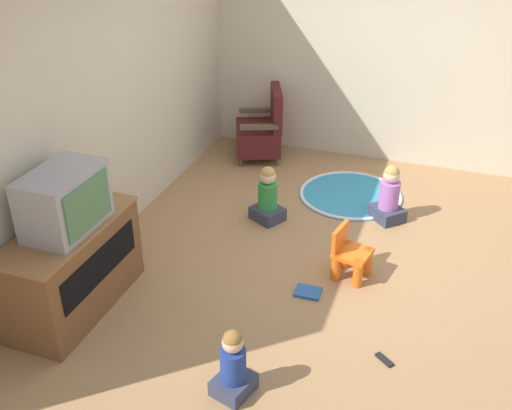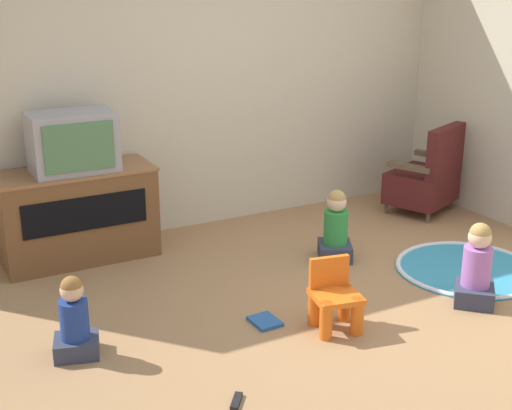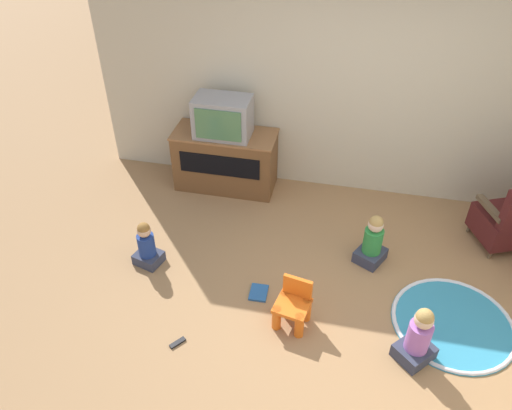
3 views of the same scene
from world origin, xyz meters
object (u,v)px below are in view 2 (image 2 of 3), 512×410
(television, at_px, (73,142))
(black_armchair, at_px, (426,178))
(tv_cabinet, at_px, (78,213))
(child_watching_left, at_px, (476,269))
(book, at_px, (265,321))
(child_watching_right, at_px, (336,229))
(child_watching_center, at_px, (75,322))
(remote_control, at_px, (236,401))
(yellow_kid_chair, at_px, (335,301))

(television, distance_m, black_armchair, 3.29)
(tv_cabinet, relative_size, child_watching_left, 2.06)
(child_watching_left, height_order, book, child_watching_left)
(child_watching_left, relative_size, book, 2.72)
(tv_cabinet, height_order, television, television)
(tv_cabinet, height_order, child_watching_right, tv_cabinet)
(black_armchair, distance_m, child_watching_center, 3.79)
(child_watching_left, bearing_deg, book, 116.95)
(television, height_order, child_watching_right, television)
(child_watching_right, bearing_deg, child_watching_center, 130.99)
(remote_control, bearing_deg, yellow_kid_chair, -26.17)
(black_armchair, bearing_deg, child_watching_left, 36.67)
(remote_control, bearing_deg, child_watching_right, -10.58)
(black_armchair, relative_size, remote_control, 5.90)
(child_watching_left, distance_m, remote_control, 2.05)
(yellow_kid_chair, height_order, child_watching_left, child_watching_left)
(television, height_order, child_watching_center, television)
(yellow_kid_chair, distance_m, child_watching_left, 1.08)
(child_watching_right, height_order, remote_control, child_watching_right)
(child_watching_right, bearing_deg, yellow_kid_chair, 173.41)
(tv_cabinet, height_order, black_armchair, black_armchair)
(tv_cabinet, bearing_deg, remote_control, -85.29)
(tv_cabinet, distance_m, child_watching_right, 2.06)
(child_watching_center, relative_size, book, 2.38)
(yellow_kid_chair, bearing_deg, child_watching_left, 2.72)
(yellow_kid_chair, distance_m, child_watching_right, 1.17)
(tv_cabinet, bearing_deg, television, -90.00)
(tv_cabinet, height_order, child_watching_left, tv_cabinet)
(child_watching_center, xyz_separation_m, child_watching_right, (2.23, 0.52, 0.03))
(black_armchair, height_order, book, black_armchair)
(television, xyz_separation_m, child_watching_left, (2.21, -2.07, -0.71))
(child_watching_left, bearing_deg, black_armchair, 12.47)
(tv_cabinet, height_order, remote_control, tv_cabinet)
(tv_cabinet, bearing_deg, child_watching_left, -43.66)
(child_watching_left, xyz_separation_m, child_watching_center, (-2.64, 0.61, -0.03))
(black_armchair, xyz_separation_m, yellow_kid_chair, (-2.07, -1.52, -0.15))
(book, bearing_deg, child_watching_right, -57.68)
(television, xyz_separation_m, remote_control, (0.20, -2.37, -0.96))
(television, relative_size, remote_control, 4.40)
(child_watching_center, relative_size, remote_control, 3.56)
(tv_cabinet, height_order, child_watching_center, tv_cabinet)
(yellow_kid_chair, relative_size, book, 2.10)
(black_armchair, height_order, yellow_kid_chair, black_armchair)
(yellow_kid_chair, bearing_deg, television, 131.93)
(book, relative_size, remote_control, 1.49)
(book, bearing_deg, television, 23.06)
(yellow_kid_chair, height_order, child_watching_right, child_watching_right)
(tv_cabinet, relative_size, yellow_kid_chair, 2.68)
(child_watching_right, bearing_deg, tv_cabinet, 89.29)
(yellow_kid_chair, bearing_deg, remote_control, -142.83)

